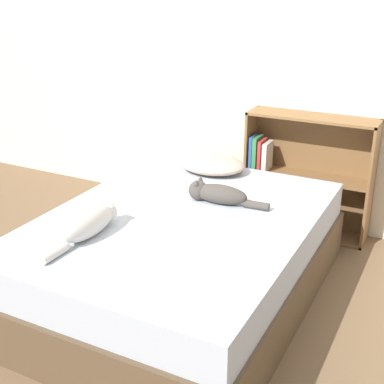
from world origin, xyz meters
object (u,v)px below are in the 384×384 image
Objects in this scene: pillow at (211,164)px; cat_light at (90,222)px; cat_dark at (216,194)px; bed at (181,257)px; bookshelf at (305,172)px.

pillow is 0.83× the size of cat_light.
cat_dark is at bearing -29.12° from cat_light.
cat_light reaches higher than bed.
cat_light reaches higher than cat_dark.
bookshelf is at bearing 73.30° from bed.
cat_light is at bearing -125.72° from bed.
cat_light is 0.63× the size of bookshelf.
cat_dark is 1.05m from bookshelf.
cat_dark is at bearing -61.60° from pillow.
bed is 4.07× the size of pillow.
cat_dark reaches higher than bed.
cat_light reaches higher than pillow.
pillow is at bearing -6.03° from cat_light.
pillow is at bearing -138.42° from bookshelf.
bed is at bearing -106.70° from bookshelf.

